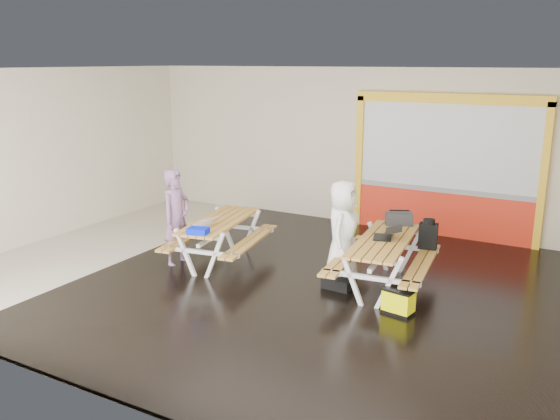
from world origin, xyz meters
The scene contains 14 objects.
room centered at (0.00, 0.00, 1.75)m, with size 10.02×8.02×3.52m.
deck centered at (1.25, 0.00, 0.03)m, with size 7.50×7.98×0.05m, color black.
kiosk centered at (2.20, 3.93, 1.44)m, with size 3.88×0.16×3.00m.
picnic_table_left centered at (-0.89, 0.26, 0.65)m, with size 1.78×2.34×0.85m.
picnic_table_right centered at (2.12, 0.52, 0.67)m, with size 1.72×2.34×0.88m.
person_left centered at (-1.55, -0.15, 0.89)m, with size 0.65×0.43×1.78m, color slate.
person_right centered at (1.43, 0.46, 0.91)m, with size 0.83×0.54×1.71m, color white.
laptop_left centered at (-0.91, -0.11, 0.90)m, with size 0.42×0.39×0.16m.
laptop_right centered at (2.14, 0.58, 0.93)m, with size 0.54×0.50×0.19m.
blue_pouch centered at (-0.71, -0.62, 0.90)m, with size 0.34×0.24×0.10m, color #0418E0.
toolbox centered at (2.05, 1.45, 0.98)m, with size 0.51×0.41×0.27m.
backpack centered at (2.60, 1.38, 0.80)m, with size 0.33×0.24×0.51m.
dark_case centered at (1.51, 0.16, 0.14)m, with size 0.47×0.35×0.18m, color black.
fluke_bag centered at (2.67, -0.33, 0.24)m, with size 0.49×0.36×0.38m.
Camera 1 is at (5.02, -8.06, 3.64)m, focal length 37.49 mm.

